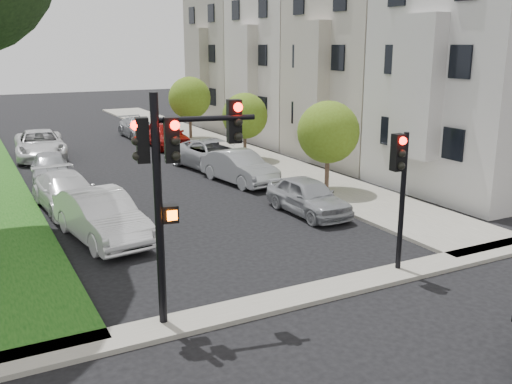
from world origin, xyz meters
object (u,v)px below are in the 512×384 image
car_parked_4 (138,128)px  car_parked_5 (101,216)px  car_parked_7 (50,167)px  small_tree_a (328,132)px  car_parked_3 (166,134)px  car_parked_2 (214,155)px  traffic_signal_secondary (400,177)px  car_parked_1 (239,167)px  traffic_signal_main (175,168)px  car_parked_0 (308,196)px  car_parked_6 (67,192)px  small_tree_c (190,98)px  car_parked_8 (40,145)px  small_tree_b (245,116)px

car_parked_4 → car_parked_5: bearing=-110.5°
car_parked_7 → small_tree_a: bearing=-30.0°
car_parked_3 → car_parked_2: bearing=-88.1°
traffic_signal_secondary → car_parked_4: bearing=88.7°
car_parked_2 → car_parked_1: bearing=-101.5°
traffic_signal_main → small_tree_a: bearing=40.3°
car_parked_4 → car_parked_0: bearing=-89.9°
small_tree_a → traffic_signal_secondary: 8.84m
car_parked_1 → car_parked_7: size_ratio=1.09×
small_tree_a → car_parked_1: (-2.51, 3.29, -1.86)m
car_parked_1 → car_parked_6: 7.72m
car_parked_6 → car_parked_7: car_parked_7 is taller
car_parked_0 → car_parked_7: (-7.63, 9.75, 0.01)m
car_parked_0 → car_parked_3: (0.01, 15.95, 0.13)m
small_tree_c → traffic_signal_main: traffic_signal_main is taller
small_tree_a → car_parked_6: small_tree_a is taller
small_tree_a → car_parked_7: small_tree_a is taller
car_parked_1 → car_parked_7: car_parked_1 is taller
car_parked_8 → small_tree_c: bearing=17.4°
car_parked_0 → car_parked_8: bearing=113.3°
traffic_signal_main → car_parked_8: size_ratio=0.93×
car_parked_4 → small_tree_b: bearing=-76.1°
traffic_signal_secondary → car_parked_3: size_ratio=0.82×
car_parked_6 → traffic_signal_secondary: bearing=-61.4°
car_parked_8 → traffic_signal_secondary: bearing=-69.0°
car_parked_2 → car_parked_3: car_parked_3 is taller
traffic_signal_secondary → car_parked_8: traffic_signal_secondary is taller
car_parked_0 → car_parked_3: bearing=88.6°
traffic_signal_main → car_parked_6: size_ratio=1.10×
traffic_signal_main → car_parked_0: traffic_signal_main is taller
traffic_signal_main → car_parked_3: bearing=71.7°
small_tree_a → car_parked_3: (-2.40, 13.65, -1.78)m
small_tree_b → traffic_signal_secondary: bearing=-102.0°
car_parked_8 → traffic_signal_main: bearing=-84.9°
car_parked_6 → car_parked_3: bearing=51.2°
car_parked_0 → traffic_signal_secondary: bearing=-100.6°
car_parked_7 → car_parked_6: bearing=-85.1°
traffic_signal_secondary → car_parked_7: size_ratio=0.96×
car_parked_0 → car_parked_1: (-0.09, 5.59, 0.05)m
small_tree_b → car_parked_0: 10.45m
small_tree_b → car_parked_2: bearing=-152.2°
small_tree_a → small_tree_c: size_ratio=0.94×
traffic_signal_main → traffic_signal_secondary: 6.27m
small_tree_c → traffic_signal_main: (-9.59, -23.86, 0.83)m
small_tree_b → car_parked_2: size_ratio=0.69×
traffic_signal_main → car_parked_0: 9.69m
car_parked_0 → small_tree_a: bearing=42.3°
car_parked_2 → car_parked_3: 7.18m
car_parked_1 → car_parked_6: bearing=177.4°
traffic_signal_secondary → car_parked_3: 21.93m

